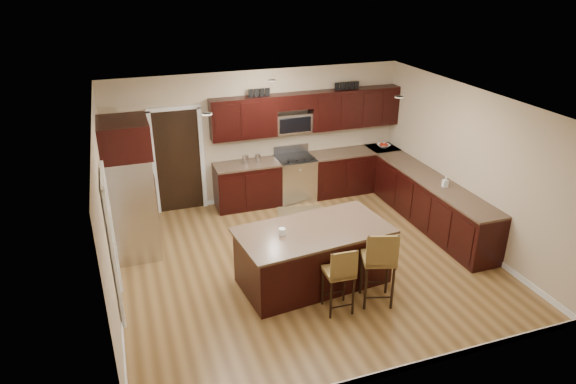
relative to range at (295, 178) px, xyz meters
name	(u,v)px	position (x,y,z in m)	size (l,w,h in m)	color
floor	(306,262)	(-0.68, -2.45, -0.47)	(6.00, 6.00, 0.00)	olive
ceiling	(309,104)	(-0.68, -2.45, 2.23)	(6.00, 6.00, 0.00)	silver
wall_back	(259,137)	(-0.68, 0.30, 0.88)	(6.00, 6.00, 0.00)	tan
wall_left	(106,216)	(-3.68, -2.45, 0.88)	(5.50, 5.50, 0.00)	tan
wall_right	(468,166)	(2.32, -2.45, 0.88)	(5.50, 5.50, 0.00)	tan
base_cabinets	(370,189)	(1.22, -1.01, -0.01)	(4.02, 3.96, 0.92)	black
upper_cabinets	(310,111)	(0.36, 0.13, 1.37)	(4.00, 0.33, 0.80)	black
range	(295,178)	(0.00, 0.00, 0.00)	(0.76, 0.64, 1.11)	silver
microwave	(293,123)	(0.00, 0.15, 1.15)	(0.76, 0.31, 0.40)	silver
doorway	(178,161)	(-2.33, 0.28, 0.56)	(0.85, 0.03, 2.06)	black
pantry_door	(112,247)	(-3.66, -2.75, 0.55)	(0.03, 0.80, 2.04)	white
letter_decor	(304,89)	(0.22, 0.13, 1.82)	(2.20, 0.03, 0.15)	black
island	(313,257)	(-0.79, -3.01, -0.04)	(2.41, 1.44, 0.92)	black
stool_mid	(340,273)	(-0.72, -3.85, 0.18)	(0.41, 0.41, 1.05)	brown
stool_right	(379,260)	(-0.12, -3.85, 0.28)	(0.56, 0.56, 1.20)	brown
refrigerator	(130,188)	(-3.30, -1.19, 0.74)	(0.79, 0.95, 2.35)	silver
floor_mat	(300,213)	(-0.14, -0.69, -0.47)	(0.89, 0.60, 0.01)	brown
fruit_bowl	(384,146)	(2.04, 0.00, 0.48)	(0.28, 0.28, 0.07)	silver
soap_bottle	(445,182)	(2.02, -2.28, 0.55)	(0.09, 0.09, 0.19)	#B2B2B2
canister_tall	(245,160)	(-1.05, 0.00, 0.54)	(0.12, 0.12, 0.18)	silver
canister_short	(258,158)	(-0.79, 0.00, 0.53)	(0.11, 0.11, 0.17)	silver
island_jar	(282,232)	(-1.29, -3.01, 0.50)	(0.10, 0.10, 0.10)	white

